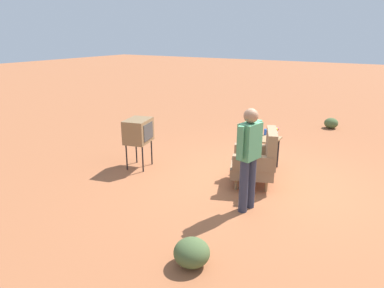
# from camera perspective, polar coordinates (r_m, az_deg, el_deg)

# --- Properties ---
(ground_plane) EXTENTS (60.00, 60.00, 0.00)m
(ground_plane) POSITION_cam_1_polar(r_m,az_deg,el_deg) (6.61, 11.31, -6.61)
(ground_plane) COLOR #A05B38
(armchair) EXTENTS (0.99, 1.00, 1.06)m
(armchair) POSITION_cam_1_polar(r_m,az_deg,el_deg) (6.41, 10.78, -2.56)
(armchair) COLOR #937047
(armchair) RESTS_ON ground
(side_table) EXTENTS (0.56, 0.56, 0.67)m
(side_table) POSITION_cam_1_polar(r_m,az_deg,el_deg) (7.20, 11.85, 0.21)
(side_table) COLOR black
(side_table) RESTS_ON ground
(tv_on_stand) EXTENTS (0.69, 0.57, 1.03)m
(tv_on_stand) POSITION_cam_1_polar(r_m,az_deg,el_deg) (7.15, -8.80, 2.10)
(tv_on_stand) COLOR black
(tv_on_stand) RESTS_ON ground
(person_standing) EXTENTS (0.56, 0.29, 1.64)m
(person_standing) POSITION_cam_1_polar(r_m,az_deg,el_deg) (5.35, 9.34, -1.59)
(person_standing) COLOR #2D3347
(person_standing) RESTS_ON ground
(bottle_tall_amber) EXTENTS (0.07, 0.07, 0.30)m
(bottle_tall_amber) POSITION_cam_1_polar(r_m,az_deg,el_deg) (6.93, 10.75, 1.77)
(bottle_tall_amber) COLOR brown
(bottle_tall_amber) RESTS_ON side_table
(soda_can_blue) EXTENTS (0.07, 0.07, 0.12)m
(soda_can_blue) POSITION_cam_1_polar(r_m,az_deg,el_deg) (7.38, 11.99, 1.95)
(soda_can_blue) COLOR blue
(soda_can_blue) RESTS_ON side_table
(flower_vase) EXTENTS (0.15, 0.10, 0.27)m
(flower_vase) POSITION_cam_1_polar(r_m,az_deg,el_deg) (7.00, 13.61, 1.71)
(flower_vase) COLOR silver
(flower_vase) RESTS_ON side_table
(shrub_near) EXTENTS (0.44, 0.44, 0.34)m
(shrub_near) POSITION_cam_1_polar(r_m,az_deg,el_deg) (4.37, -0.04, -17.41)
(shrub_near) COLOR #475B33
(shrub_near) RESTS_ON ground
(shrub_far) EXTENTS (0.39, 0.39, 0.30)m
(shrub_far) POSITION_cam_1_polar(r_m,az_deg,el_deg) (11.05, 21.89, 3.21)
(shrub_far) COLOR #475B33
(shrub_far) RESTS_ON ground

